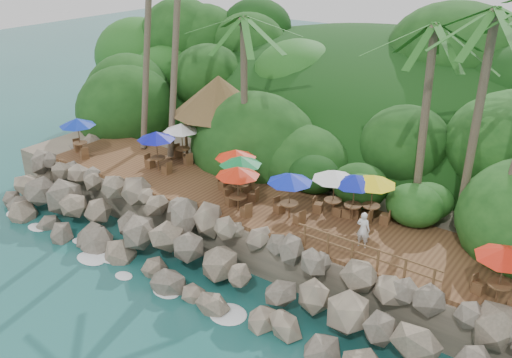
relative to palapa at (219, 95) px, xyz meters
The scene contains 11 objects.
ground 12.79m from the palapa, 60.96° to the right, with size 140.00×140.00×0.00m, color #19514F.
land_base 9.46m from the palapa, 47.46° to the left, with size 32.00×25.20×2.10m, color gray.
jungle_hill 15.73m from the palapa, 67.75° to the left, with size 44.80×28.00×15.40m, color #143811.
seawall 10.76m from the palapa, 55.21° to the right, with size 29.00×4.00×2.30m, color gray, non-canonical shape.
terrace 7.70m from the palapa, 35.64° to the right, with size 26.00×5.00×0.20m, color brown.
jungle_foliage 9.46m from the palapa, 42.27° to the left, with size 44.00×16.00×12.00m, color #143811, non-canonical shape.
foam_line 12.54m from the palapa, 60.21° to the right, with size 25.20×0.80×0.06m.
palapa is the anchor object (origin of this frame).
dining_clusters 7.14m from the palapa, 35.37° to the right, with size 25.68×5.28×2.25m.
railing 14.32m from the palapa, 26.78° to the right, with size 6.10×0.10×1.00m.
waiter 13.02m from the palapa, 22.80° to the right, with size 0.58×0.38×1.60m, color silver.
Camera 1 is at (14.60, -14.00, 14.54)m, focal length 39.39 mm.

